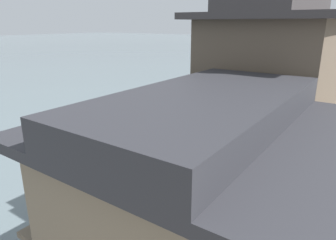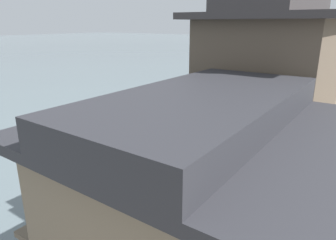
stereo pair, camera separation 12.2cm
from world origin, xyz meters
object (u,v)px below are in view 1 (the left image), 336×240
object	(u,v)px
house_waterfront_narrow	(319,85)
mooring_post_dock_near	(145,203)
house_waterfront_second	(268,104)
boat_moored_third	(181,155)
boat_moored_far	(90,224)
boat_upstream_distant	(312,75)
boat_moored_nearest	(230,72)
mooring_post_dock_mid	(216,152)
boat_moored_second	(248,112)
house_waterfront_nearest	(203,209)
house_waterfront_tall	(298,103)
boat_midriver_upstream	(282,96)
boat_midriver_drifting	(289,88)

from	to	relation	value
house_waterfront_narrow	mooring_post_dock_near	world-z (taller)	house_waterfront_narrow
house_waterfront_second	boat_moored_third	bearing A→B (deg)	159.43
boat_moored_far	boat_upstream_distant	size ratio (longest dim) A/B	0.86
boat_moored_nearest	house_waterfront_narrow	xyz separation A→B (m)	(17.58, -22.76, 3.43)
boat_moored_nearest	mooring_post_dock_mid	bearing A→B (deg)	-67.07
boat_moored_far	house_waterfront_second	size ratio (longest dim) A/B	0.58
boat_moored_far	boat_moored_second	bearing A→B (deg)	91.68
boat_moored_second	boat_moored_nearest	bearing A→B (deg)	118.14
boat_moored_third	boat_upstream_distant	distance (m)	39.80
house_waterfront_nearest	mooring_post_dock_mid	world-z (taller)	house_waterfront_nearest
boat_moored_third	house_waterfront_second	xyz separation A→B (m)	(5.83, -2.19, 4.74)
mooring_post_dock_near	mooring_post_dock_mid	world-z (taller)	mooring_post_dock_mid
boat_moored_second	mooring_post_dock_mid	bearing A→B (deg)	-78.09
house_waterfront_tall	mooring_post_dock_mid	xyz separation A→B (m)	(-3.33, -4.11, -2.62)
boat_midriver_upstream	house_waterfront_tall	world-z (taller)	house_waterfront_tall
boat_upstream_distant	mooring_post_dock_near	world-z (taller)	mooring_post_dock_near
mooring_post_dock_mid	boat_moored_nearest	bearing A→B (deg)	112.93
boat_upstream_distant	mooring_post_dock_near	bearing A→B (deg)	-87.14
boat_moored_second	mooring_post_dock_mid	distance (m)	11.89
boat_moored_far	mooring_post_dock_near	bearing A→B (deg)	39.14
boat_moored_nearest	boat_moored_far	size ratio (longest dim) A/B	0.98
mooring_post_dock_near	boat_upstream_distant	bearing A→B (deg)	92.86
boat_moored_far	mooring_post_dock_mid	size ratio (longest dim) A/B	6.55
house_waterfront_second	mooring_post_dock_near	distance (m)	6.83
house_waterfront_nearest	house_waterfront_tall	distance (m)	13.25
boat_moored_nearest	house_waterfront_tall	world-z (taller)	house_waterfront_tall
mooring_post_dock_near	house_waterfront_narrow	bearing A→B (deg)	79.22
mooring_post_dock_near	boat_moored_nearest	bearing A→B (deg)	109.45
boat_moored_second	boat_midriver_drifting	distance (m)	14.23
boat_midriver_drifting	house_waterfront_second	bearing A→B (deg)	-78.32
boat_moored_third	boat_upstream_distant	size ratio (longest dim) A/B	0.78
house_waterfront_nearest	mooring_post_dock_mid	size ratio (longest dim) A/B	9.36
boat_midriver_upstream	boat_moored_third	bearing A→B (deg)	-91.66
house_waterfront_narrow	house_waterfront_tall	bearing A→B (deg)	-90.15
mooring_post_dock_mid	boat_moored_far	bearing A→B (deg)	-102.86
boat_moored_nearest	mooring_post_dock_near	size ratio (longest dim) A/B	6.83
house_waterfront_nearest	house_waterfront_second	bearing A→B (deg)	95.05
boat_moored_third	mooring_post_dock_mid	distance (m)	2.54
boat_moored_third	mooring_post_dock_near	bearing A→B (deg)	-69.98
boat_midriver_upstream	mooring_post_dock_mid	size ratio (longest dim) A/B	6.60
boat_midriver_drifting	house_waterfront_nearest	size ratio (longest dim) A/B	0.63
house_waterfront_narrow	house_waterfront_nearest	bearing A→B (deg)	-88.01
boat_moored_far	house_waterfront_second	world-z (taller)	house_waterfront_second
house_waterfront_nearest	mooring_post_dock_near	size ratio (longest dim) A/B	9.94
boat_moored_nearest	house_waterfront_second	world-z (taller)	house_waterfront_second
mooring_post_dock_near	house_waterfront_tall	bearing A→B (deg)	72.84
mooring_post_dock_mid	house_waterfront_narrow	bearing A→B (deg)	72.94
house_waterfront_second	boat_midriver_drifting	bearing A→B (deg)	101.68
boat_moored_third	boat_midriver_upstream	bearing A→B (deg)	88.34
boat_moored_far	boat_upstream_distant	world-z (taller)	boat_upstream_distant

